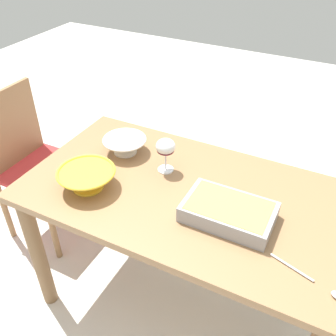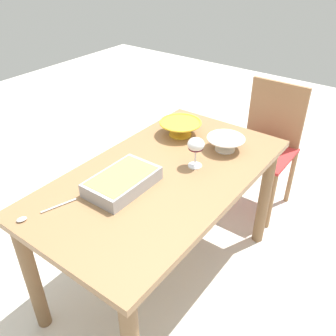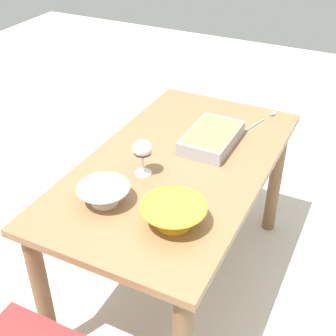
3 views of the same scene
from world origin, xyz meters
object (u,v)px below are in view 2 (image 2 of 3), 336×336
dining_table (163,193)px  casserole_dish (122,181)px  chair (266,142)px  serving_spoon (36,214)px  wine_glass (196,146)px  small_bowl (225,143)px  mixing_bowl (180,127)px

dining_table → casserole_dish: 0.28m
chair → serving_spoon: (1.66, -0.37, 0.26)m
casserole_dish → serving_spoon: bearing=-23.4°
wine_glass → small_bowl: wine_glass is taller
dining_table → casserole_dish: (0.21, -0.08, 0.17)m
dining_table → wine_glass: size_ratio=8.62×
casserole_dish → dining_table: bearing=159.9°
chair → serving_spoon: chair is taller
dining_table → chair: bearing=173.2°
chair → wine_glass: bearing=-2.0°
dining_table → serving_spoon: serving_spoon is taller
chair → mixing_bowl: size_ratio=3.70×
dining_table → mixing_bowl: bearing=-156.9°
mixing_bowl → chair: bearing=156.5°
wine_glass → mixing_bowl: bearing=-132.7°
wine_glass → serving_spoon: wine_glass is taller
wine_glass → mixing_bowl: (-0.24, -0.26, -0.07)m
wine_glass → mixing_bowl: wine_glass is taller
wine_glass → dining_table: bearing=-32.1°
casserole_dish → serving_spoon: casserole_dish is taller
mixing_bowl → serving_spoon: bearing=-4.2°
chair → mixing_bowl: (0.68, -0.29, 0.30)m
serving_spoon → chair: bearing=167.5°
wine_glass → mixing_bowl: 0.36m
mixing_bowl → wine_glass: bearing=47.3°
chair → serving_spoon: bearing=-12.5°
chair → casserole_dish: bearing=-9.1°
casserole_dish → serving_spoon: (0.38, -0.16, -0.03)m
casserole_dish → wine_glass: bearing=154.6°
serving_spoon → mixing_bowl: bearing=175.8°
dining_table → wine_glass: wine_glass is taller
wine_glass → small_bowl: (-0.24, 0.04, -0.07)m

